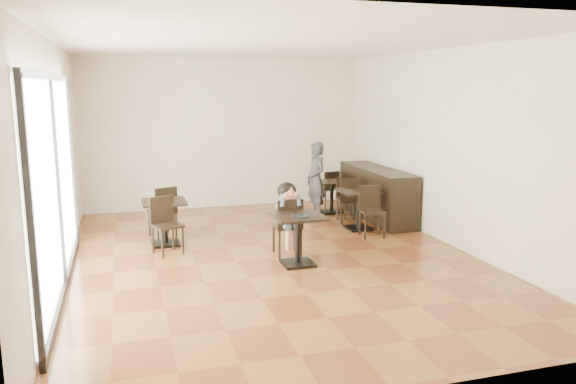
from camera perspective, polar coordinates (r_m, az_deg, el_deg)
name	(u,v)px	position (r m, az deg, el deg)	size (l,w,h in m)	color
floor	(274,258)	(8.64, -1.44, -6.74)	(6.00, 8.00, 0.01)	brown
ceiling	(273,43)	(8.27, -1.54, 14.94)	(6.00, 8.00, 0.01)	white
wall_back	(225,133)	(12.19, -6.40, 5.96)	(6.00, 0.01, 3.20)	white
wall_front	(402,210)	(4.61, 11.54, -1.85)	(6.00, 0.01, 3.20)	white
wall_left	(55,162)	(8.07, -22.55, 2.85)	(0.01, 8.00, 3.20)	white
wall_right	(451,148)	(9.53, 16.27, 4.31)	(0.01, 8.00, 3.20)	white
storefront_window	(55,183)	(7.60, -22.60, 0.89)	(0.04, 4.50, 2.60)	white
child_table	(298,240)	(8.23, 0.99, -4.90)	(0.71, 0.71, 0.75)	black
child_chair	(287,226)	(8.72, -0.09, -3.49)	(0.40, 0.40, 0.90)	black
child	(287,219)	(8.69, -0.09, -2.75)	(0.40, 0.57, 1.13)	slate
plate	(300,216)	(8.05, 1.22, -2.47)	(0.25, 0.25, 0.02)	black
pizza_slice	(291,195)	(8.43, 0.27, -0.30)	(0.26, 0.20, 0.06)	#DCB374
adult_patron	(316,180)	(11.19, 2.85, 1.25)	(0.55, 0.36, 1.51)	#3D3D43
cafe_table_mid	(358,210)	(10.36, 7.17, -1.79)	(0.69, 0.69, 0.73)	black
cafe_table_left	(165,223)	(9.49, -12.40, -3.07)	(0.70, 0.70, 0.74)	black
cafe_table_back	(332,197)	(11.70, 4.46, -0.48)	(0.63, 0.63, 0.66)	black
chair_mid_a	(348,200)	(10.85, 6.11, -0.81)	(0.39, 0.39, 0.88)	black
chair_mid_b	(372,212)	(9.86, 8.56, -2.02)	(0.39, 0.39, 0.88)	black
chair_left_a	(162,211)	(10.01, -12.65, -1.93)	(0.40, 0.40, 0.89)	black
chair_left_b	(167,226)	(8.94, -12.15, -3.41)	(0.40, 0.40, 0.89)	black
chair_back_a	(328,189)	(12.24, 4.13, 0.34)	(0.36, 0.36, 0.79)	black
chair_back_b	(348,198)	(11.23, 6.10, -0.63)	(0.36, 0.36, 0.79)	black
service_counter	(377,193)	(11.25, 8.99, -0.15)	(0.60, 2.40, 1.00)	black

